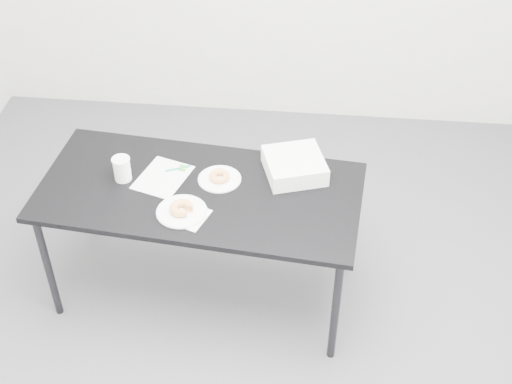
# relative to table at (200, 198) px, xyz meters

# --- Properties ---
(floor) EXTENTS (4.00, 4.00, 0.00)m
(floor) POSITION_rel_table_xyz_m (0.17, -0.17, -0.68)
(floor) COLOR #46464B
(floor) RESTS_ON ground
(table) EXTENTS (1.69, 0.91, 0.74)m
(table) POSITION_rel_table_xyz_m (0.00, 0.00, 0.00)
(table) COLOR black
(table) RESTS_ON floor
(scorecard) EXTENTS (0.30, 0.34, 0.00)m
(scorecard) POSITION_rel_table_xyz_m (-0.20, 0.08, 0.06)
(scorecard) COLOR white
(scorecard) RESTS_ON table
(logo_patch) EXTENTS (0.06, 0.06, 0.00)m
(logo_patch) POSITION_rel_table_xyz_m (-0.11, 0.16, 0.06)
(logo_patch) COLOR green
(logo_patch) RESTS_ON scorecard
(pen) EXTENTS (0.13, 0.07, 0.01)m
(pen) POSITION_rel_table_xyz_m (-0.14, 0.15, 0.06)
(pen) COLOR #0C8662
(pen) RESTS_ON scorecard
(napkin) EXTENTS (0.22, 0.22, 0.00)m
(napkin) POSITION_rel_table_xyz_m (-0.02, -0.20, 0.06)
(napkin) COLOR white
(napkin) RESTS_ON table
(plate_near) EXTENTS (0.25, 0.25, 0.01)m
(plate_near) POSITION_rel_table_xyz_m (-0.06, -0.18, 0.06)
(plate_near) COLOR white
(plate_near) RESTS_ON napkin
(donut_near) EXTENTS (0.16, 0.16, 0.04)m
(donut_near) POSITION_rel_table_xyz_m (-0.06, -0.18, 0.09)
(donut_near) COLOR #E59B48
(donut_near) RESTS_ON plate_near
(plate_far) EXTENTS (0.22, 0.22, 0.01)m
(plate_far) POSITION_rel_table_xyz_m (0.09, 0.09, 0.06)
(plate_far) COLOR white
(plate_far) RESTS_ON table
(donut_far) EXTENTS (0.11, 0.11, 0.03)m
(donut_far) POSITION_rel_table_xyz_m (0.09, 0.09, 0.08)
(donut_far) COLOR #E59B48
(donut_far) RESTS_ON plate_far
(coffee_cup) EXTENTS (0.09, 0.09, 0.13)m
(coffee_cup) POSITION_rel_table_xyz_m (-0.40, 0.05, 0.12)
(coffee_cup) COLOR white
(coffee_cup) RESTS_ON table
(cup_lid) EXTENTS (0.08, 0.08, 0.01)m
(cup_lid) POSITION_rel_table_xyz_m (0.45, 0.29, 0.06)
(cup_lid) COLOR silver
(cup_lid) RESTS_ON table
(bakery_box) EXTENTS (0.36, 0.36, 0.10)m
(bakery_box) POSITION_rel_table_xyz_m (0.47, 0.18, 0.10)
(bakery_box) COLOR white
(bakery_box) RESTS_ON table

